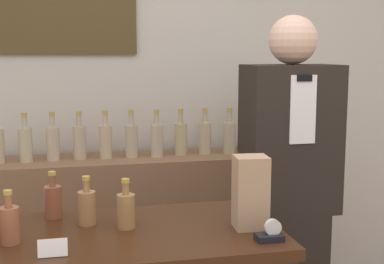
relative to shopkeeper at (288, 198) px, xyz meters
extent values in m
cube|color=beige|center=(-0.62, 1.02, 0.50)|extent=(5.20, 0.06, 2.70)
cube|color=#4B3C1D|center=(-1.00, 0.98, 0.97)|extent=(0.81, 0.02, 0.59)
cube|color=brown|center=(-0.47, 0.76, -0.38)|extent=(1.99, 0.40, 0.93)
cube|color=#371D0D|center=(-0.87, -0.48, 0.04)|extent=(1.21, 0.60, 0.04)
cube|color=black|center=(0.00, 0.00, 0.28)|extent=(0.43, 0.26, 0.69)
cube|color=white|center=(0.00, -0.13, 0.44)|extent=(0.12, 0.01, 0.30)
cube|color=black|center=(0.00, -0.13, 0.57)|extent=(0.07, 0.01, 0.03)
sphere|color=#DBB293|center=(0.00, 0.00, 0.74)|extent=(0.22, 0.22, 0.22)
cylinder|color=#9E998E|center=(0.29, 0.74, 0.12)|extent=(0.18, 0.18, 0.09)
sphere|color=#2D6B2D|center=(0.29, 0.74, 0.31)|extent=(0.32, 0.32, 0.32)
cube|color=tan|center=(-0.37, -0.53, 0.19)|extent=(0.12, 0.11, 0.26)
cube|color=black|center=(-0.35, -0.67, 0.07)|extent=(0.09, 0.06, 0.02)
cylinder|color=silver|center=(-0.34, -0.67, 0.11)|extent=(0.06, 0.02, 0.06)
cube|color=white|center=(-1.06, -0.66, 0.09)|extent=(0.09, 0.02, 0.06)
cylinder|color=#955635|center=(-1.20, -0.51, 0.12)|extent=(0.07, 0.07, 0.12)
cylinder|color=#955635|center=(-1.20, -0.51, 0.21)|extent=(0.02, 0.02, 0.04)
cylinder|color=#B29933|center=(-1.20, -0.51, 0.23)|extent=(0.03, 0.03, 0.01)
cylinder|color=brown|center=(-1.07, -0.26, 0.12)|extent=(0.07, 0.07, 0.12)
cylinder|color=brown|center=(-1.07, -0.26, 0.21)|extent=(0.02, 0.02, 0.04)
cylinder|color=#B29933|center=(-1.07, -0.26, 0.23)|extent=(0.03, 0.03, 0.01)
cylinder|color=#9C6D41|center=(-0.94, -0.37, 0.12)|extent=(0.07, 0.07, 0.12)
cylinder|color=#9C6D41|center=(-0.94, -0.37, 0.21)|extent=(0.02, 0.02, 0.04)
cylinder|color=#B29933|center=(-0.94, -0.37, 0.23)|extent=(0.03, 0.03, 0.01)
cylinder|color=olive|center=(-0.81, -0.44, 0.12)|extent=(0.07, 0.07, 0.12)
cylinder|color=olive|center=(-0.81, -0.44, 0.21)|extent=(0.02, 0.02, 0.04)
cylinder|color=#B29933|center=(-0.81, -0.44, 0.23)|extent=(0.03, 0.03, 0.01)
cylinder|color=tan|center=(-1.24, 0.75, 0.17)|extent=(0.07, 0.07, 0.19)
cylinder|color=tan|center=(-1.24, 0.75, 0.30)|extent=(0.03, 0.03, 0.07)
cylinder|color=#B29933|center=(-1.24, 0.75, 0.34)|extent=(0.03, 0.03, 0.02)
cylinder|color=tan|center=(-1.10, 0.76, 0.17)|extent=(0.07, 0.07, 0.19)
cylinder|color=tan|center=(-1.10, 0.76, 0.30)|extent=(0.03, 0.03, 0.07)
cylinder|color=#B29933|center=(-1.10, 0.76, 0.34)|extent=(0.03, 0.03, 0.02)
cylinder|color=tan|center=(-0.95, 0.76, 0.17)|extent=(0.07, 0.07, 0.19)
cylinder|color=tan|center=(-0.95, 0.76, 0.30)|extent=(0.03, 0.03, 0.07)
cylinder|color=#B29933|center=(-0.95, 0.76, 0.34)|extent=(0.03, 0.03, 0.02)
cylinder|color=tan|center=(-0.80, 0.76, 0.17)|extent=(0.07, 0.07, 0.19)
cylinder|color=tan|center=(-0.80, 0.76, 0.30)|extent=(0.03, 0.03, 0.07)
cylinder|color=#B29933|center=(-0.80, 0.76, 0.34)|extent=(0.03, 0.03, 0.02)
cylinder|color=tan|center=(-0.66, 0.75, 0.17)|extent=(0.07, 0.07, 0.19)
cylinder|color=tan|center=(-0.66, 0.75, 0.30)|extent=(0.03, 0.03, 0.07)
cylinder|color=#B29933|center=(-0.66, 0.75, 0.34)|extent=(0.03, 0.03, 0.02)
cylinder|color=tan|center=(-0.51, 0.74, 0.17)|extent=(0.07, 0.07, 0.19)
cylinder|color=tan|center=(-0.51, 0.74, 0.30)|extent=(0.03, 0.03, 0.07)
cylinder|color=#B29933|center=(-0.51, 0.74, 0.34)|extent=(0.03, 0.03, 0.02)
cylinder|color=tan|center=(-0.36, 0.76, 0.17)|extent=(0.07, 0.07, 0.19)
cylinder|color=tan|center=(-0.36, 0.76, 0.30)|extent=(0.03, 0.03, 0.07)
cylinder|color=#B29933|center=(-0.36, 0.76, 0.34)|extent=(0.03, 0.03, 0.02)
cylinder|color=tan|center=(-0.22, 0.76, 0.17)|extent=(0.07, 0.07, 0.19)
cylinder|color=tan|center=(-0.22, 0.76, 0.30)|extent=(0.03, 0.03, 0.07)
cylinder|color=#B29933|center=(-0.22, 0.76, 0.34)|extent=(0.03, 0.03, 0.02)
cylinder|color=tan|center=(-0.07, 0.74, 0.17)|extent=(0.07, 0.07, 0.19)
cylinder|color=tan|center=(-0.07, 0.74, 0.30)|extent=(0.03, 0.03, 0.07)
cylinder|color=#B29933|center=(-0.07, 0.74, 0.34)|extent=(0.03, 0.03, 0.02)
cylinder|color=tan|center=(0.07, 0.76, 0.17)|extent=(0.07, 0.07, 0.19)
cylinder|color=tan|center=(0.07, 0.76, 0.30)|extent=(0.03, 0.03, 0.07)
cylinder|color=#B29933|center=(0.07, 0.76, 0.34)|extent=(0.03, 0.03, 0.02)
camera|label=1|loc=(-0.98, -2.29, 0.69)|focal=50.00mm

